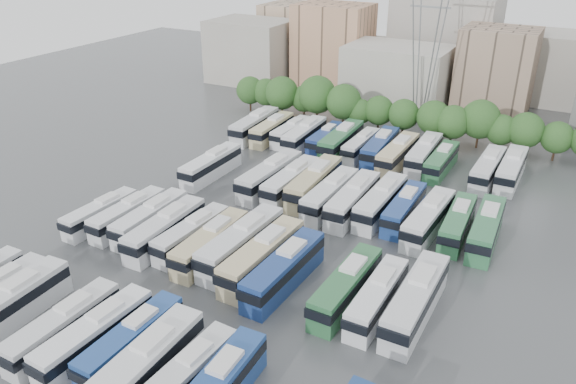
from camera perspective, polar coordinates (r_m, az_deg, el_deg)
The scene contains 46 objects.
ground at distance 66.73m, azimuth -1.06°, elevation -5.17°, with size 220.00×220.00×0.00m, color #424447.
tree_line at distance 100.95m, azimuth 10.17°, elevation 8.23°, with size 65.83×7.96×8.88m.
city_buildings at distance 129.43m, azimuth 12.17°, elevation 13.48°, with size 102.00×35.00×20.00m.
electricity_pylon at distance 104.27m, azimuth 14.12°, elevation 16.45°, with size 9.00×6.91×33.83m.
bus_r0_s2 at distance 59.57m, azimuth -26.46°, elevation -10.24°, with size 3.32×12.91×4.02m.
bus_r0_s4 at distance 55.16m, azimuth -21.86°, elevation -12.55°, with size 2.68×11.81×3.70m.
bus_r0_s5 at distance 53.20m, azimuth -19.02°, elevation -13.56°, with size 3.14×12.10×3.76m.
bus_r0_s6 at distance 51.82m, azimuth -15.62°, elevation -14.35°, with size 2.61×11.41×3.57m.
bus_r0_s7 at distance 48.45m, azimuth -14.69°, elevation -17.04°, with size 3.14×13.51×4.23m.
bus_r0_s8 at distance 47.56m, azimuth -10.43°, elevation -18.06°, with size 2.99×11.35×3.53m.
bus_r1_s0 at distance 73.47m, azimuth -18.51°, elevation -2.05°, with size 2.81×10.88×3.39m.
bus_r1_s1 at distance 71.99m, azimuth -15.95°, elevation -2.18°, with size 2.76×11.50×3.59m.
bus_r1_s2 at distance 70.19m, azimuth -13.80°, elevation -2.60°, with size 2.74×11.92×3.73m.
bus_r1_s3 at distance 67.17m, azimuth -12.36°, elevation -3.70°, with size 3.03×12.65×3.95m.
bus_r1_s4 at distance 65.95m, azimuth -9.75°, elevation -4.21°, with size 3.04×11.58×3.60m.
bus_r1_s5 at distance 63.65m, azimuth -7.86°, elevation -5.13°, with size 2.86×12.29×3.84m.
bus_r1_s6 at distance 62.88m, azimuth -4.76°, elevation -5.14°, with size 3.41×13.73×4.28m.
bus_r1_s7 at distance 60.43m, azimuth -2.62°, elevation -6.52°, with size 3.39×13.46×4.19m.
bus_r1_s8 at distance 58.31m, azimuth -0.40°, elevation -7.89°, with size 3.25×13.09×4.08m.
bus_r1_s10 at distance 56.36m, azimuth 5.94°, elevation -9.51°, with size 3.03×12.41×3.87m.
bus_r1_s11 at distance 55.50m, azimuth 9.05°, elevation -10.51°, with size 2.57×11.57×3.62m.
bus_r1_s12 at distance 55.37m, azimuth 12.86°, elevation -10.65°, with size 2.96×13.31×4.17m.
bus_r2_s1 at distance 83.57m, azimuth -7.80°, elevation 2.73°, with size 2.73×12.36×3.87m.
bus_r2_s4 at distance 78.93m, azimuth -1.85°, elevation 1.68°, with size 3.41×13.58×4.23m.
bus_r2_s5 at distance 77.48m, azimuth 0.32°, elevation 1.11°, with size 2.92×12.73×3.98m.
bus_r2_s6 at distance 76.86m, azimuth 2.67°, elevation 0.96°, with size 3.42×13.56×4.22m.
bus_r2_s7 at distance 73.89m, azimuth 4.30°, elevation -0.25°, with size 2.95×12.79×4.00m.
bus_r2_s8 at distance 72.74m, azimuth 6.60°, elevation -0.76°, with size 3.01×13.07×4.09m.
bus_r2_s9 at distance 72.77m, azimuth 9.39°, elevation -0.97°, with size 3.01×12.88×4.03m.
bus_r2_s10 at distance 72.07m, azimuth 11.71°, elevation -1.62°, with size 2.63×11.63×3.64m.
bus_r2_s11 at distance 69.91m, azimuth 14.07°, elevation -2.63°, with size 3.38×12.85×3.99m.
bus_r2_s12 at distance 70.23m, azimuth 16.86°, elevation -3.00°, with size 3.07×11.83×3.68m.
bus_r2_s13 at distance 69.79m, azimuth 19.50°, elevation -3.48°, with size 3.28×12.69×3.95m.
bus_r3_s0 at distance 99.22m, azimuth -3.41°, elevation 6.79°, with size 3.50×13.37×4.16m.
bus_r3_s1 at distance 97.75m, azimuth -1.64°, elevation 6.41°, with size 3.05×12.12×3.78m.
bus_r3_s2 at distance 96.97m, azimuth 0.33°, elevation 6.15°, with size 2.53×11.03×3.45m.
bus_r3_s3 at distance 94.72m, azimuth 1.69°, elevation 5.82°, with size 3.18×12.72×3.96m.
bus_r3_s4 at distance 94.08m, azimuth 3.82°, elevation 5.47°, with size 2.57×11.04×3.45m.
bus_r3_s5 at distance 92.29m, azimuth 5.42°, elevation 5.23°, with size 3.27×13.45×4.20m.
bus_r3_s6 at distance 91.58m, azimuth 7.41°, elevation 4.73°, with size 2.54×11.15×3.49m.
bus_r3_s7 at distance 90.47m, azimuth 9.33°, elevation 4.50°, with size 3.42×12.81×3.98m.
bus_r3_s8 at distance 88.36m, azimuth 11.07°, elevation 3.84°, with size 3.01×12.90×4.03m.
bus_r3_s9 at distance 89.26m, azimuth 13.63°, elevation 3.80°, with size 3.10×12.79×3.99m.
bus_r3_s10 at distance 87.57m, azimuth 15.30°, elevation 3.05°, with size 2.65×11.66×3.65m.
bus_r3_s12 at distance 86.50m, azimuth 19.63°, elevation 2.25°, with size 3.05×12.68×3.96m.
bus_r3_s13 at distance 87.48m, azimuth 21.74°, elevation 2.17°, with size 2.82×12.75×4.00m.
Camera 1 is at (28.37, -49.65, 34.40)m, focal length 35.00 mm.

